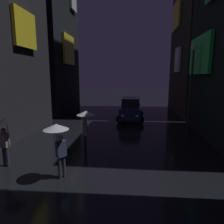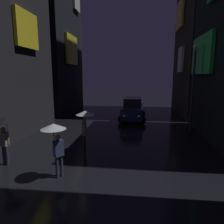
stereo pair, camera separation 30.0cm
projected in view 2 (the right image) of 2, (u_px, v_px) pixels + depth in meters
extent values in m
cube|color=yellow|center=(27.00, 30.00, 12.04)|extent=(0.20, 2.36, 2.15)
cube|color=black|center=(53.00, 33.00, 20.67)|extent=(4.00, 8.03, 16.35)
cube|color=yellow|center=(72.00, 50.00, 20.23)|extent=(0.20, 3.15, 2.88)
cube|color=#26E54C|center=(202.00, 55.00, 12.54)|extent=(0.20, 3.73, 2.36)
cube|color=white|center=(181.00, 60.00, 18.82)|extent=(0.20, 1.81, 2.26)
cube|color=yellow|center=(180.00, 15.00, 19.85)|extent=(0.20, 3.25, 2.66)
cylinder|color=#2D2D38|center=(4.00, 155.00, 8.57)|extent=(0.12, 0.12, 0.85)
cylinder|color=#2D2D38|center=(7.00, 156.00, 8.51)|extent=(0.12, 0.12, 0.85)
cube|color=gray|center=(4.00, 139.00, 8.41)|extent=(0.38, 0.28, 0.60)
sphere|color=#9E7051|center=(3.00, 130.00, 8.33)|extent=(0.22, 0.22, 0.22)
cylinder|color=gray|center=(8.00, 138.00, 8.39)|extent=(0.09, 0.09, 0.50)
cylinder|color=slate|center=(7.00, 130.00, 8.33)|extent=(0.02, 0.02, 0.77)
cone|color=black|center=(6.00, 119.00, 8.24)|extent=(0.90, 0.90, 0.20)
cylinder|color=black|center=(84.00, 143.00, 10.17)|extent=(0.12, 0.12, 0.85)
cylinder|color=black|center=(85.00, 144.00, 9.99)|extent=(0.12, 0.12, 0.85)
cube|color=gray|center=(84.00, 129.00, 9.95)|extent=(0.32, 0.40, 0.60)
sphere|color=#9E7051|center=(84.00, 121.00, 9.88)|extent=(0.22, 0.22, 0.22)
cylinder|color=gray|center=(86.00, 129.00, 9.78)|extent=(0.09, 0.09, 0.50)
cylinder|color=slate|center=(85.00, 123.00, 9.72)|extent=(0.02, 0.02, 0.77)
cone|color=silver|center=(85.00, 113.00, 9.63)|extent=(0.90, 0.90, 0.20)
cylinder|color=#2D2D38|center=(62.00, 166.00, 7.56)|extent=(0.12, 0.12, 0.85)
cylinder|color=#2D2D38|center=(57.00, 167.00, 7.44)|extent=(0.12, 0.12, 0.85)
cube|color=#333859|center=(58.00, 148.00, 7.37)|extent=(0.39, 0.40, 0.60)
sphere|color=tan|center=(58.00, 137.00, 7.29)|extent=(0.22, 0.22, 0.22)
cylinder|color=#333859|center=(54.00, 148.00, 7.20)|extent=(0.09, 0.09, 0.50)
cylinder|color=slate|center=(54.00, 139.00, 7.14)|extent=(0.02, 0.02, 0.77)
cone|color=silver|center=(53.00, 126.00, 7.06)|extent=(0.90, 0.90, 0.20)
cube|color=navy|center=(133.00, 111.00, 17.16)|extent=(1.77, 4.13, 0.90)
cube|color=black|center=(133.00, 102.00, 17.02)|extent=(1.48, 1.87, 0.70)
cylinder|color=black|center=(142.00, 120.00, 15.83)|extent=(0.64, 0.23, 0.64)
cylinder|color=black|center=(122.00, 119.00, 16.06)|extent=(0.64, 0.23, 0.64)
cylinder|color=black|center=(142.00, 114.00, 18.42)|extent=(0.64, 0.23, 0.64)
cylinder|color=black|center=(124.00, 113.00, 18.65)|extent=(0.64, 0.23, 0.64)
cube|color=white|center=(139.00, 116.00, 15.07)|extent=(0.20, 0.06, 0.14)
cube|color=white|center=(124.00, 116.00, 15.23)|extent=(0.20, 0.06, 0.14)
cylinder|color=#2D2D33|center=(193.00, 92.00, 13.20)|extent=(0.14, 0.14, 5.41)
sphere|color=#F9EFCC|center=(196.00, 47.00, 12.68)|extent=(0.36, 0.36, 0.36)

